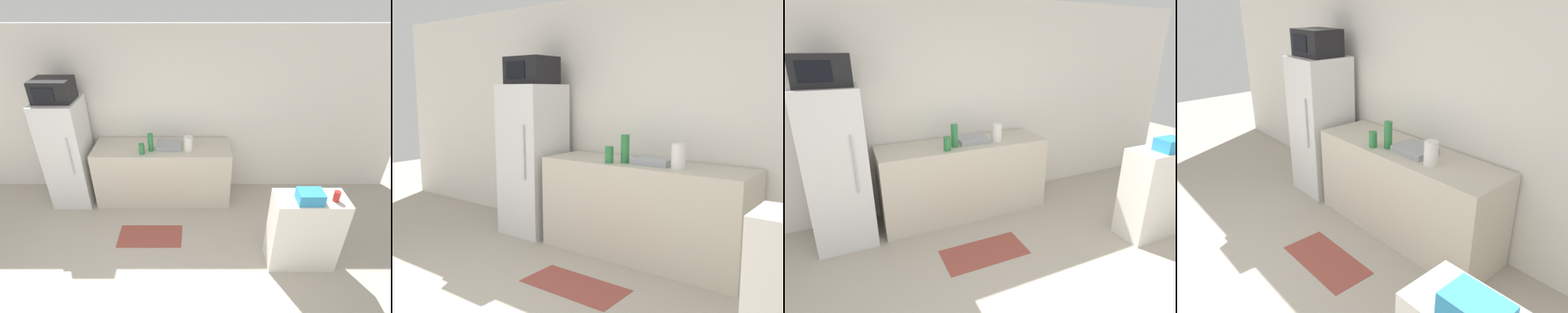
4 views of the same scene
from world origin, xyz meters
TOP-DOWN VIEW (x-y plane):
  - wall_back at (0.00, 2.92)m, footprint 8.00×0.06m
  - refrigerator at (-1.13, 2.51)m, footprint 0.59×0.61m
  - microwave at (-1.13, 2.51)m, footprint 0.51×0.40m
  - counter at (0.28, 2.56)m, footprint 2.05×0.63m
  - sink_basin at (0.39, 2.55)m, footprint 0.37×0.30m
  - bottle_tall at (0.13, 2.45)m, footprint 0.08×0.08m
  - bottle_short at (0.01, 2.36)m, footprint 0.08×0.08m
  - basket at (2.02, 1.17)m, footprint 0.28×0.20m
  - paper_towel_roll at (0.67, 2.45)m, footprint 0.12×0.12m
  - kitchen_rug at (0.15, 1.66)m, footprint 0.88×0.42m

SIDE VIEW (x-z plane):
  - kitchen_rug at x=0.15m, z-range 0.00..0.01m
  - counter at x=0.28m, z-range 0.00..0.93m
  - refrigerator at x=-1.13m, z-range 0.00..1.67m
  - sink_basin at x=0.39m, z-range 0.93..0.99m
  - bottle_short at x=0.01m, z-range 0.93..1.09m
  - paper_towel_roll at x=0.67m, z-range 0.93..1.15m
  - bottle_tall at x=0.13m, z-range 0.93..1.20m
  - basket at x=2.02m, z-range 1.01..1.15m
  - wall_back at x=0.00m, z-range 0.00..2.60m
  - microwave at x=-1.13m, z-range 1.67..1.97m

